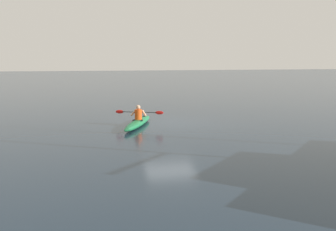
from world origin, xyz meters
TOP-DOWN VIEW (x-y plane):
  - ground_plane at (0.00, 0.00)m, footprint 160.00×160.00m
  - kayak at (1.70, 0.54)m, footprint 2.17×4.27m
  - kayaker at (1.66, 0.44)m, footprint 2.22×0.93m

SIDE VIEW (x-z plane):
  - ground_plane at x=0.00m, z-range 0.00..0.00m
  - kayak at x=1.70m, z-range 0.00..0.32m
  - kayaker at x=1.66m, z-range 0.26..0.96m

